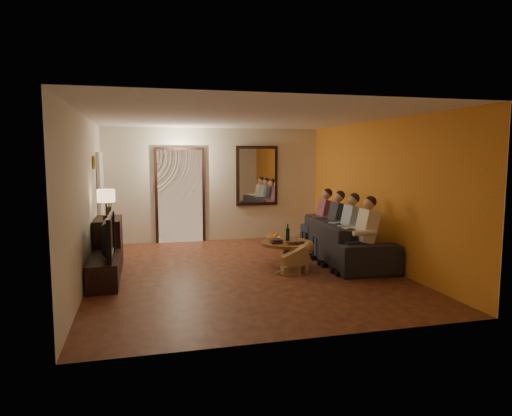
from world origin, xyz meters
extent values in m
cube|color=#3E1A10|center=(0.00, 0.00, 0.00)|extent=(5.00, 6.00, 0.01)
cube|color=white|center=(0.00, 0.00, 2.60)|extent=(5.00, 6.00, 0.01)
cube|color=beige|center=(0.00, 3.00, 1.30)|extent=(5.00, 0.02, 2.60)
cube|color=beige|center=(0.00, -3.00, 1.30)|extent=(5.00, 0.02, 2.60)
cube|color=beige|center=(-2.50, 0.00, 1.30)|extent=(0.02, 6.00, 2.60)
cube|color=beige|center=(2.50, 0.00, 1.30)|extent=(0.02, 6.00, 2.60)
cube|color=orange|center=(2.49, 0.00, 1.30)|extent=(0.01, 6.00, 2.60)
cube|color=#FFE0A5|center=(-0.80, 2.98, 1.05)|extent=(1.00, 0.06, 2.10)
cube|color=black|center=(-0.80, 2.97, 1.05)|extent=(1.12, 0.04, 2.22)
cube|color=silver|center=(-0.55, 2.98, 0.90)|extent=(0.45, 0.03, 1.70)
cube|color=black|center=(1.00, 2.96, 1.50)|extent=(1.00, 0.05, 1.40)
cube|color=white|center=(1.00, 2.93, 1.50)|extent=(0.86, 0.02, 1.26)
cube|color=white|center=(-2.46, 2.30, 1.02)|extent=(0.06, 0.85, 2.04)
cube|color=#B28C33|center=(-2.47, 1.30, 1.85)|extent=(0.03, 0.28, 0.24)
cube|color=brown|center=(-2.46, 1.30, 1.85)|extent=(0.01, 0.22, 0.18)
cube|color=black|center=(-2.25, 0.95, 0.43)|extent=(0.45, 0.98, 0.87)
cube|color=black|center=(-2.25, -0.22, 0.21)|extent=(0.45, 1.25, 0.42)
imported|color=black|center=(-2.25, -0.22, 0.74)|extent=(1.14, 0.15, 0.65)
imported|color=black|center=(2.03, 0.30, 0.38)|extent=(2.66, 1.20, 0.76)
cylinder|color=brown|center=(0.82, 0.13, 0.23)|extent=(1.16, 1.16, 0.45)
imported|color=white|center=(0.64, 0.35, 0.48)|extent=(0.26, 0.26, 0.06)
cylinder|color=silver|center=(1.00, 0.18, 0.50)|extent=(0.06, 0.06, 0.10)
imported|color=black|center=(0.92, -0.15, 0.46)|extent=(0.35, 0.24, 0.03)
camera|label=1|loc=(-1.68, -7.46, 1.97)|focal=32.00mm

